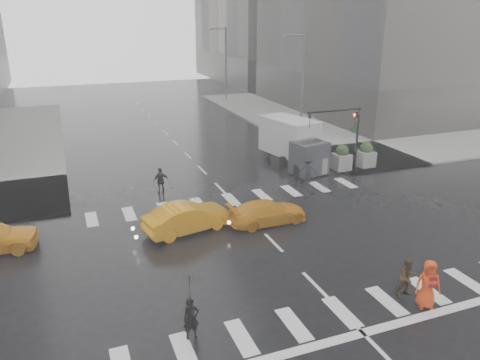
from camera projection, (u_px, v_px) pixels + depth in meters
name	position (u px, v px, depth m)	size (l,w,h in m)	color
ground	(274.00, 243.00, 22.58)	(120.00, 120.00, 0.00)	black
sidewalk_ne	(382.00, 129.00, 44.55)	(35.00, 35.00, 0.15)	gray
road_markings	(274.00, 242.00, 22.58)	(18.00, 48.00, 0.01)	silver
traffic_signal_pole	(346.00, 127.00, 31.60)	(4.45, 0.42, 4.50)	black
street_lamp_near	(301.00, 81.00, 40.44)	(2.15, 0.22, 9.00)	#59595B
street_lamp_far	(225.00, 61.00, 58.03)	(2.15, 0.22, 9.00)	#59595B
planter_west	(316.00, 161.00, 31.83)	(1.10, 1.10, 1.80)	gray
planter_mid	(342.00, 158.00, 32.51)	(1.10, 1.10, 1.80)	gray
planter_east	(366.00, 155.00, 33.19)	(1.10, 1.10, 1.80)	gray
pedestrian_black	(190.00, 296.00, 15.38)	(0.98, 1.00, 2.43)	black
pedestrian_brown	(408.00, 277.00, 18.06)	(0.79, 0.61, 1.62)	#3F2B16
pedestrian_orange	(428.00, 284.00, 17.33)	(1.11, 0.94, 1.92)	#EB3D10
pedestrian_far_a	(161.00, 181.00, 28.46)	(0.98, 0.60, 1.67)	black
pedestrian_far_b	(308.00, 170.00, 30.30)	(1.16, 0.64, 1.80)	black
taxi_mid	(188.00, 218.00, 23.56)	(1.57, 4.49, 1.48)	orange
taxi_rear	(267.00, 212.00, 24.52)	(1.72, 3.73, 1.22)	orange
box_truck	(294.00, 142.00, 33.58)	(2.32, 6.18, 3.28)	silver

